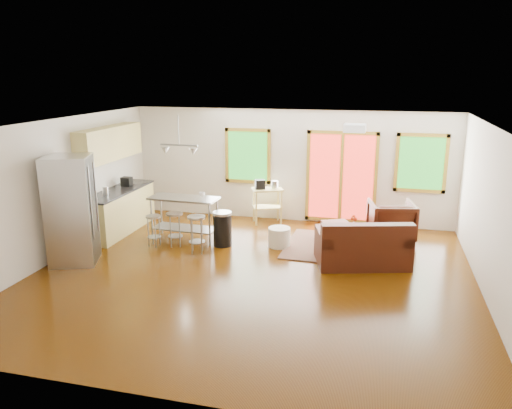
% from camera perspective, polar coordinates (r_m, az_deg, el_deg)
% --- Properties ---
extents(floor, '(7.50, 7.00, 0.02)m').
position_cam_1_polar(floor, '(8.75, -0.49, -8.18)').
color(floor, '#371B02').
rests_on(floor, ground).
extents(ceiling, '(7.50, 7.00, 0.02)m').
position_cam_1_polar(ceiling, '(8.08, -0.53, 9.16)').
color(ceiling, white).
rests_on(ceiling, ground).
extents(back_wall, '(7.50, 0.02, 2.60)m').
position_cam_1_polar(back_wall, '(11.67, 3.88, 4.43)').
color(back_wall, silver).
rests_on(back_wall, ground).
extents(left_wall, '(0.02, 7.00, 2.60)m').
position_cam_1_polar(left_wall, '(9.94, -21.98, 1.50)').
color(left_wall, silver).
rests_on(left_wall, ground).
extents(right_wall, '(0.02, 7.00, 2.60)m').
position_cam_1_polar(right_wall, '(8.24, 25.68, -1.51)').
color(right_wall, silver).
rests_on(right_wall, ground).
extents(front_wall, '(7.50, 0.02, 2.60)m').
position_cam_1_polar(front_wall, '(5.19, -10.53, -9.51)').
color(front_wall, silver).
rests_on(front_wall, ground).
extents(window_left, '(1.10, 0.05, 1.30)m').
position_cam_1_polar(window_left, '(11.80, -0.94, 5.57)').
color(window_left, '#1D621B').
rests_on(window_left, back_wall).
extents(french_doors, '(1.60, 0.05, 2.10)m').
position_cam_1_polar(french_doors, '(11.51, 9.71, 3.08)').
color(french_doors, red).
rests_on(french_doors, back_wall).
extents(window_right, '(1.10, 0.05, 1.30)m').
position_cam_1_polar(window_right, '(11.43, 18.34, 4.50)').
color(window_right, '#1D621B').
rests_on(window_right, back_wall).
extents(rug, '(2.48, 1.94, 0.02)m').
position_cam_1_polar(rug, '(10.16, 10.40, -4.93)').
color(rug, '#515F3E').
rests_on(rug, floor).
extents(loveseat, '(1.82, 1.33, 0.87)m').
position_cam_1_polar(loveseat, '(9.30, 12.09, -4.75)').
color(loveseat, black).
rests_on(loveseat, floor).
extents(coffee_table, '(1.15, 0.80, 0.43)m').
position_cam_1_polar(coffee_table, '(9.92, 11.16, -3.29)').
color(coffee_table, '#37240A').
rests_on(coffee_table, floor).
extents(armchair, '(1.04, 0.99, 0.91)m').
position_cam_1_polar(armchair, '(10.77, 15.20, -1.58)').
color(armchair, black).
rests_on(armchair, floor).
extents(ottoman, '(0.73, 0.73, 0.37)m').
position_cam_1_polar(ottoman, '(10.60, 9.19, -3.05)').
color(ottoman, black).
rests_on(ottoman, floor).
extents(pouf, '(0.56, 0.56, 0.39)m').
position_cam_1_polar(pouf, '(10.09, 2.68, -3.74)').
color(pouf, silver).
rests_on(pouf, floor).
extents(vase, '(0.23, 0.23, 0.33)m').
position_cam_1_polar(vase, '(9.90, 11.07, -2.41)').
color(vase, silver).
rests_on(vase, coffee_table).
extents(book, '(0.21, 0.07, 0.28)m').
position_cam_1_polar(book, '(9.87, 13.13, -2.45)').
color(book, maroon).
rests_on(book, coffee_table).
extents(cabinets, '(0.64, 2.24, 2.30)m').
position_cam_1_polar(cabinets, '(11.26, -15.65, 1.57)').
color(cabinets, tan).
rests_on(cabinets, floor).
extents(refrigerator, '(1.02, 1.01, 1.99)m').
position_cam_1_polar(refrigerator, '(9.65, -20.31, -0.59)').
color(refrigerator, '#B7BABC').
rests_on(refrigerator, floor).
extents(island, '(1.45, 0.63, 0.91)m').
position_cam_1_polar(island, '(10.50, -8.21, -0.69)').
color(island, '#B7BABC').
rests_on(island, floor).
extents(cup, '(0.13, 0.11, 0.12)m').
position_cam_1_polar(cup, '(10.25, -6.21, 1.23)').
color(cup, white).
rests_on(cup, island).
extents(bar_stool_a, '(0.33, 0.33, 0.64)m').
position_cam_1_polar(bar_stool_a, '(10.23, -11.63, -2.14)').
color(bar_stool_a, '#B7BABC').
rests_on(bar_stool_a, floor).
extents(bar_stool_b, '(0.44, 0.44, 0.70)m').
position_cam_1_polar(bar_stool_b, '(10.13, -9.28, -1.92)').
color(bar_stool_b, '#B7BABC').
rests_on(bar_stool_b, floor).
extents(bar_stool_c, '(0.43, 0.43, 0.74)m').
position_cam_1_polar(bar_stool_c, '(9.69, -6.82, -2.41)').
color(bar_stool_c, '#B7BABC').
rests_on(bar_stool_c, floor).
extents(trash_can, '(0.47, 0.47, 0.71)m').
position_cam_1_polar(trash_can, '(10.10, -3.86, -2.76)').
color(trash_can, black).
rests_on(trash_can, floor).
extents(kitchen_cart, '(0.80, 0.67, 1.04)m').
position_cam_1_polar(kitchen_cart, '(11.49, 1.20, 1.27)').
color(kitchen_cart, tan).
rests_on(kitchen_cart, floor).
extents(ceiling_flush, '(0.35, 0.35, 0.12)m').
position_cam_1_polar(ceiling_flush, '(8.44, 11.23, 8.58)').
color(ceiling_flush, white).
rests_on(ceiling_flush, ceiling).
extents(pendant_light, '(0.80, 0.18, 0.79)m').
position_cam_1_polar(pendant_light, '(10.20, -8.78, 6.16)').
color(pendant_light, gray).
rests_on(pendant_light, ceiling).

